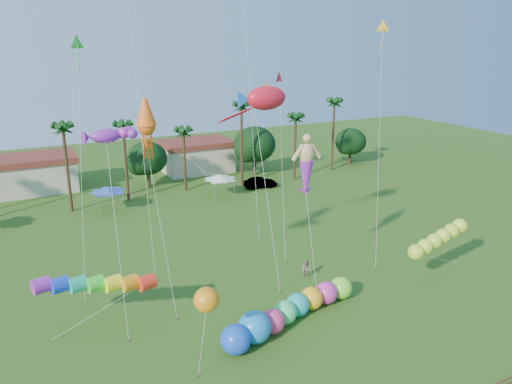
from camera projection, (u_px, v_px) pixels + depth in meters
name	position (u px, v px, depth m)	size (l,w,h in m)	color
ground	(329.00, 374.00, 30.78)	(160.00, 160.00, 0.00)	#285116
tree_line	(167.00, 156.00, 68.53)	(69.46, 8.91, 11.00)	#3A2819
buildings_row	(111.00, 168.00, 71.44)	(35.00, 7.00, 4.00)	beige
tent_row	(109.00, 190.00, 58.32)	(31.00, 4.00, 0.60)	white
car_b	(260.00, 183.00, 68.66)	(1.55, 4.45, 1.47)	#4C4C54
spectator_b	(306.00, 269.00, 42.85)	(0.80, 0.63, 1.65)	gray
caterpillar_inflatable	(294.00, 308.00, 36.37)	(11.09, 4.53, 2.27)	#E03B71
blue_ball	(236.00, 340.00, 32.50)	(2.04, 2.04, 2.04)	blue
rainbow_tube	(118.00, 289.00, 34.90)	(8.88, 1.77, 3.60)	#FA301B
green_worm	(416.00, 252.00, 40.58)	(10.58, 2.08, 3.92)	#C7EF35
orange_ball_kite	(207.00, 300.00, 29.61)	(1.98, 1.98, 5.74)	orange
merman_kite	(306.00, 168.00, 39.87)	(2.24, 4.88, 12.21)	#D8B07B
fish_kite	(266.00, 98.00, 41.64)	(5.43, 6.84, 16.14)	red
squid_kite	(146.00, 126.00, 35.66)	(1.57, 4.61, 15.87)	#FF6014
lobster_kite	(106.00, 136.00, 32.65)	(3.91, 4.55, 14.38)	purple
delta_kite_red	(279.00, 80.00, 46.01)	(2.59, 5.49, 16.94)	red
delta_kite_yellow	(382.00, 32.00, 42.19)	(2.24, 3.89, 21.30)	yellow
delta_kite_green	(77.00, 47.00, 36.79)	(2.57, 3.99, 20.11)	green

